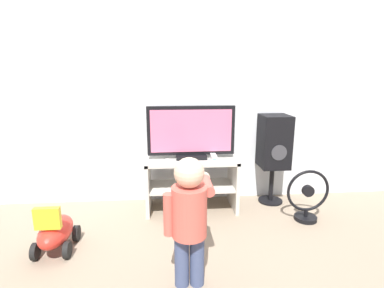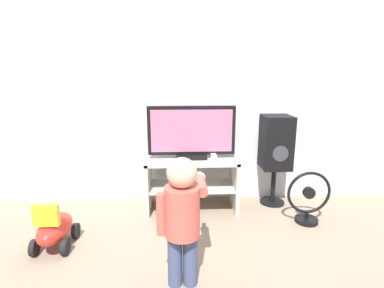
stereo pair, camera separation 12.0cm
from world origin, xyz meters
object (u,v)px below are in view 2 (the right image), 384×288
object	(u,v)px
remote_primary	(170,161)
child	(183,212)
television	(192,133)
game_console	(214,157)
floor_fan	(308,200)
ride_on_toy	(55,229)
speaker_tower	(276,144)

from	to	relation	value
remote_primary	child	xyz separation A→B (m)	(0.11, -1.06, -0.03)
remote_primary	child	bearing A→B (deg)	-84.00
remote_primary	television	bearing A→B (deg)	31.28
game_console	floor_fan	bearing A→B (deg)	-19.68
television	game_console	distance (m)	0.33
floor_fan	ride_on_toy	world-z (taller)	floor_fan
television	game_console	world-z (taller)	television
television	speaker_tower	world-z (taller)	television
game_console	remote_primary	world-z (taller)	game_console
television	floor_fan	bearing A→B (deg)	-19.12
television	child	xyz separation A→B (m)	(-0.11, -1.19, -0.29)
floor_fan	game_console	bearing A→B (deg)	160.32
floor_fan	ride_on_toy	bearing A→B (deg)	-171.96
television	remote_primary	distance (m)	0.36
remote_primary	speaker_tower	world-z (taller)	speaker_tower
child	ride_on_toy	world-z (taller)	child
child	speaker_tower	xyz separation A→B (m)	(1.01, 1.27, 0.14)
game_console	child	distance (m)	1.18
television	ride_on_toy	size ratio (longest dim) A/B	1.93
game_console	speaker_tower	bearing A→B (deg)	11.55
remote_primary	ride_on_toy	size ratio (longest dim) A/B	0.28
game_console	floor_fan	world-z (taller)	game_console
speaker_tower	game_console	bearing A→B (deg)	-168.45
television	ride_on_toy	bearing A→B (deg)	-148.86
remote_primary	floor_fan	size ratio (longest dim) A/B	0.25
speaker_tower	floor_fan	bearing A→B (deg)	-66.48
floor_fan	remote_primary	bearing A→B (deg)	169.40
ride_on_toy	television	bearing A→B (deg)	31.14
game_console	television	bearing A→B (deg)	163.11
ride_on_toy	child	bearing A→B (deg)	-25.03
floor_fan	television	bearing A→B (deg)	160.88
remote_primary	speaker_tower	xyz separation A→B (m)	(1.13, 0.21, 0.11)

